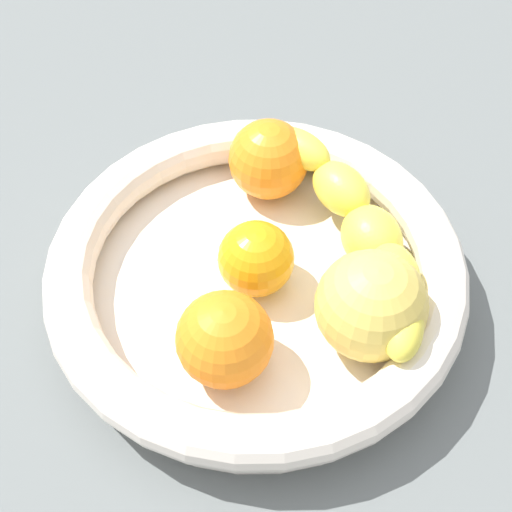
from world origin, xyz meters
The scene contains 7 objects.
kitchen_counter centered at (0.00, 0.00, 1.50)cm, with size 120.00×120.00×3.00cm, color slate.
fruit_bowl centered at (0.00, 0.00, 5.75)cm, with size 29.77×29.77×5.30cm.
banana_draped_left centered at (-5.33, 5.78, 7.96)cm, with size 16.48×17.42×5.51cm.
orange_front centered at (6.98, 1.39, 8.02)cm, with size 6.29×6.29×6.29cm, color orange.
orange_mid_left centered at (-8.85, -3.47, 8.01)cm, with size 6.27×6.27×6.27cm, color orange.
orange_mid_right centered at (-0.16, -0.09, 7.57)cm, with size 5.39×5.39×5.39cm, color orange.
apple_yellow centered at (0.70, 8.71, 8.56)cm, with size 7.37×7.37×7.37cm, color #E7C555.
Camera 1 is at (27.33, 14.12, 46.51)cm, focal length 50.10 mm.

